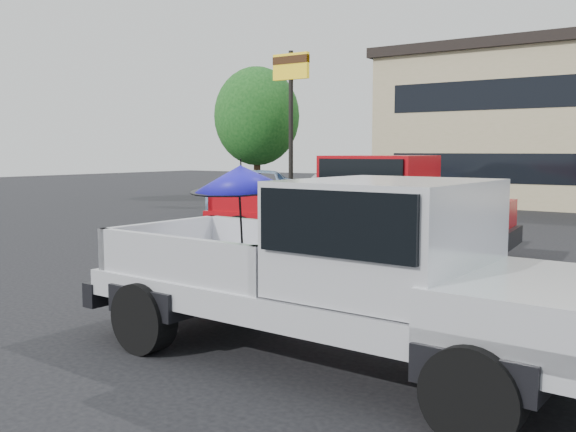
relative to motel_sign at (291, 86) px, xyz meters
The scene contains 8 objects.
ground 17.82m from the motel_sign, 54.46° to the right, with size 90.00×90.00×0.00m, color black.
stripe_left 14.65m from the motel_sign, 59.74° to the right, with size 0.12×5.00×0.01m, color silver.
motel_sign is the anchor object (origin of this frame).
tree_left 5.08m from the motel_sign, 143.13° to the left, with size 3.96×3.96×6.02m.
silver_pickup 19.55m from the motel_sign, 53.12° to the right, with size 5.75×2.26×2.06m.
red_pickup 13.20m from the motel_sign, 48.05° to the right, with size 6.41×2.78×2.05m.
silver_sedan 8.19m from the motel_sign, 36.85° to the right, with size 1.73×4.96×1.64m, color #AAACB1.
blue_suv 5.96m from the motel_sign, 70.12° to the right, with size 2.49×5.41×1.50m, color #86A4C8.
Camera 1 is at (4.41, -6.81, 2.15)m, focal length 40.00 mm.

